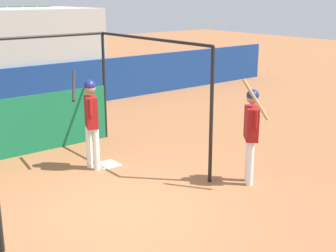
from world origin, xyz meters
name	(u,v)px	position (x,y,z in m)	size (l,w,h in m)	color
ground_plane	(123,209)	(0.00, 0.00, 0.00)	(60.00, 60.00, 0.00)	#935B38
batting_cage	(38,110)	(-0.06, 3.14, 1.15)	(4.15, 3.90, 2.66)	black
home_plate	(108,164)	(0.93, 1.98, 0.01)	(0.44, 0.44, 0.02)	white
player_batter	(91,115)	(0.58, 1.99, 1.16)	(0.57, 0.89, 2.01)	white
player_waiting	(251,127)	(2.53, -0.59, 1.13)	(0.61, 0.78, 2.09)	white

